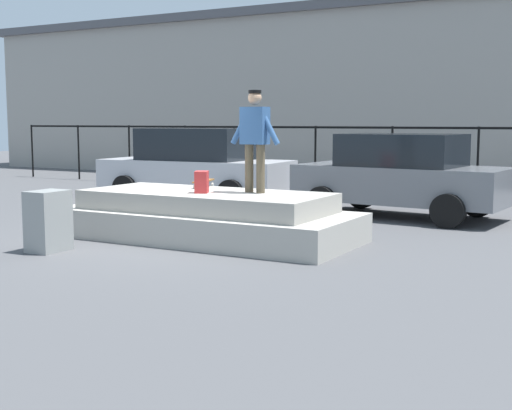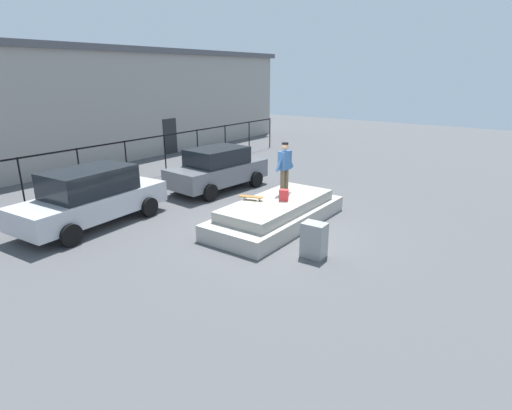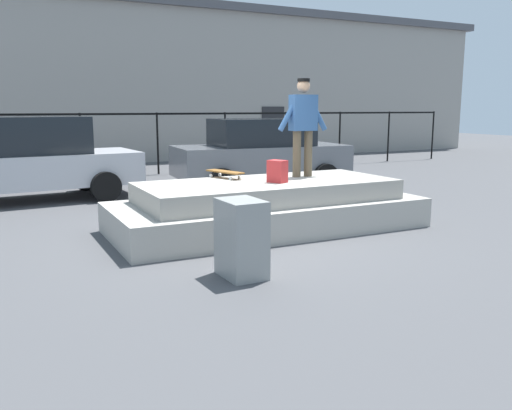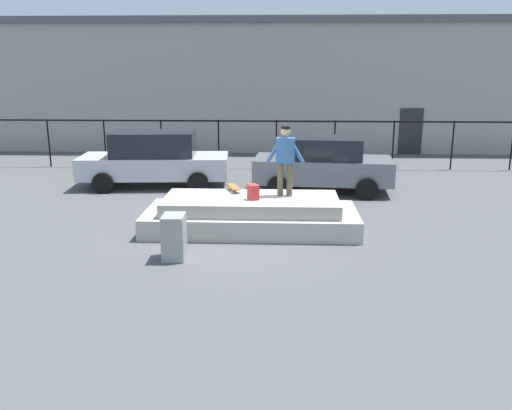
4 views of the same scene
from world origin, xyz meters
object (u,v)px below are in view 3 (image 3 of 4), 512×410
at_px(skateboard, 225,172).
at_px(backpack, 277,171).
at_px(car_silver_sedan_near, 23,159).
at_px(car_grey_sedan_mid, 261,153).
at_px(skateboarder, 303,121).
at_px(utility_box, 241,239).

distance_m(skateboard, backpack, 1.01).
bearing_deg(car_silver_sedan_near, car_grey_sedan_mid, -5.27).
distance_m(skateboarder, skateboard, 1.58).
xyz_separation_m(skateboard, backpack, (0.53, -0.86, 0.08)).
distance_m(car_grey_sedan_mid, utility_box, 7.14).
bearing_deg(skateboarder, utility_box, -134.03).
distance_m(skateboard, utility_box, 2.94).
height_order(skateboarder, car_grey_sedan_mid, skateboarder).
relative_size(backpack, utility_box, 0.38).
height_order(backpack, car_grey_sedan_mid, car_grey_sedan_mid).
bearing_deg(car_grey_sedan_mid, skateboard, -125.26).
bearing_deg(utility_box, car_grey_sedan_mid, 59.24).
bearing_deg(utility_box, car_silver_sedan_near, 104.02).
relative_size(car_grey_sedan_mid, utility_box, 4.72).
distance_m(skateboard, car_silver_sedan_near, 4.92).
relative_size(backpack, car_silver_sedan_near, 0.07).
xyz_separation_m(skateboard, car_grey_sedan_mid, (2.47, 3.50, -0.03)).
bearing_deg(backpack, utility_box, -64.22).
xyz_separation_m(backpack, car_silver_sedan_near, (-3.41, 4.85, -0.07)).
relative_size(skateboarder, backpack, 4.67).
bearing_deg(skateboard, car_grey_sedan_mid, 54.74).
bearing_deg(car_grey_sedan_mid, utility_box, -118.99).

